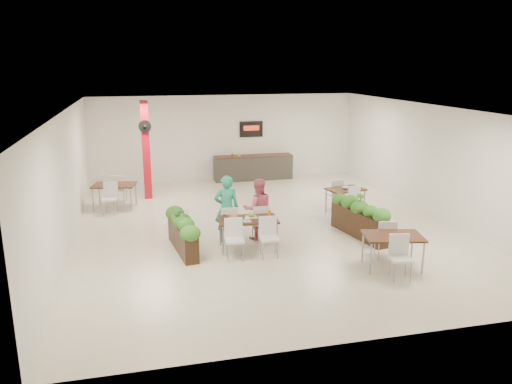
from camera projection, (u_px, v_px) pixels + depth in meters
ground at (265, 227)px, 13.66m from camera, size 12.00×12.00×0.00m
room_shell at (265, 154)px, 13.16m from camera, size 10.10×12.10×3.22m
red_column at (146, 149)px, 16.14m from camera, size 0.40×0.41×3.20m
service_counter at (253, 167)px, 19.09m from camera, size 3.00×0.64×2.20m
main_table at (248, 224)px, 11.88m from camera, size 1.46×1.71×0.92m
diner_man at (227, 209)px, 12.36m from camera, size 0.65×0.45×1.69m
diner_woman at (258, 209)px, 12.55m from camera, size 0.81×0.65×1.57m
planter_left at (182, 230)px, 11.79m from camera, size 0.61×2.01×1.06m
planter_right at (359, 217)px, 12.78m from camera, size 0.73×2.14×1.14m
side_table_a at (114, 188)px, 15.29m from camera, size 1.40×1.67×0.92m
side_table_b at (345, 193)px, 14.75m from camera, size 1.20×1.67×0.92m
side_table_c at (393, 241)px, 10.77m from camera, size 1.38×1.67×0.92m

